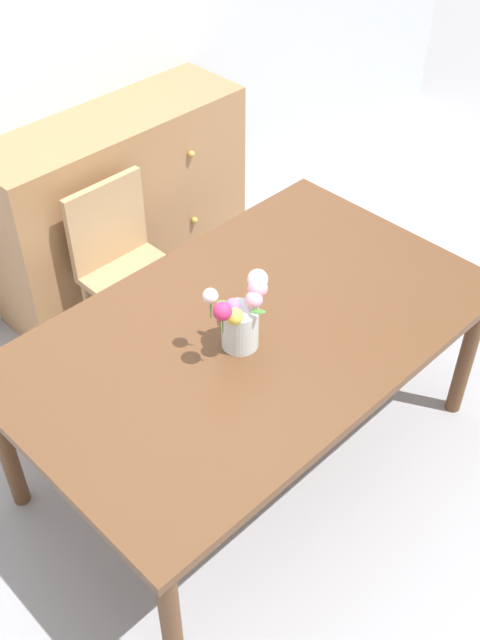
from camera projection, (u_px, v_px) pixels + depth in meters
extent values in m
plane|color=#939399|center=(250.00, 450.00, 3.35)|extent=(12.00, 12.00, 0.00)
cube|color=brown|center=(251.00, 331.00, 2.86)|extent=(1.89, 1.15, 0.04)
cylinder|color=brown|center=(170.00, 619.00, 2.40)|extent=(0.07, 0.07, 0.71)
cylinder|color=brown|center=(467.00, 354.00, 3.30)|extent=(0.07, 0.07, 0.71)
cylinder|color=brown|center=(5.00, 445.00, 2.92)|extent=(0.07, 0.07, 0.71)
cylinder|color=brown|center=(300.00, 257.00, 3.83)|extent=(0.07, 0.07, 0.71)
cube|color=tan|center=(137.00, 279.00, 3.53)|extent=(0.42, 0.42, 0.04)
cylinder|color=tan|center=(193.00, 317.00, 3.69)|extent=(0.04, 0.04, 0.44)
cylinder|color=tan|center=(136.00, 353.00, 3.50)|extent=(0.04, 0.04, 0.44)
cylinder|color=tan|center=(146.00, 284.00, 3.88)|extent=(0.04, 0.04, 0.44)
cylinder|color=tan|center=(90.00, 317.00, 3.69)|extent=(0.04, 0.04, 0.44)
cube|color=tan|center=(106.00, 223.00, 3.48)|extent=(0.42, 0.04, 0.42)
cube|color=#9E7047|center=(121.00, 206.00, 3.92)|extent=(1.40, 0.44, 1.00)
sphere|color=#B7933D|center=(94.00, 200.00, 3.45)|extent=(0.04, 0.04, 0.04)
sphere|color=#B7933D|center=(191.00, 154.00, 3.76)|extent=(0.04, 0.04, 0.04)
sphere|color=#B7933D|center=(105.00, 269.00, 3.72)|extent=(0.04, 0.04, 0.04)
sphere|color=#B7933D|center=(195.00, 220.00, 4.03)|extent=(0.04, 0.04, 0.04)
cylinder|color=silver|center=(240.00, 327.00, 2.72)|extent=(0.14, 0.14, 0.17)
sphere|color=white|center=(258.00, 279.00, 2.68)|extent=(0.08, 0.08, 0.08)
cylinder|color=#478438|center=(258.00, 288.00, 2.71)|extent=(0.01, 0.01, 0.08)
sphere|color=#EA9EBC|center=(254.00, 300.00, 2.64)|extent=(0.06, 0.06, 0.06)
cylinder|color=#478438|center=(254.00, 305.00, 2.66)|extent=(0.01, 0.01, 0.05)
sphere|color=white|center=(210.00, 296.00, 2.59)|extent=(0.06, 0.06, 0.06)
cylinder|color=#478438|center=(211.00, 307.00, 2.62)|extent=(0.01, 0.01, 0.10)
sphere|color=#EA9EBC|center=(258.00, 288.00, 2.65)|extent=(0.07, 0.07, 0.07)
cylinder|color=#478438|center=(257.00, 297.00, 2.68)|extent=(0.01, 0.01, 0.08)
sphere|color=#B266C6|center=(233.00, 305.00, 2.65)|extent=(0.05, 0.05, 0.05)
cylinder|color=#478438|center=(233.00, 309.00, 2.66)|extent=(0.01, 0.01, 0.03)
sphere|color=#EFD14C|center=(235.00, 316.00, 2.60)|extent=(0.06, 0.06, 0.06)
cylinder|color=#478438|center=(235.00, 320.00, 2.61)|extent=(0.01, 0.01, 0.04)
sphere|color=#D12D66|center=(222.00, 311.00, 2.53)|extent=(0.07, 0.07, 0.07)
cylinder|color=#478438|center=(223.00, 322.00, 2.56)|extent=(0.01, 0.01, 0.10)
ellipsoid|color=#478438|center=(258.00, 312.00, 2.61)|extent=(0.04, 0.07, 0.04)
ellipsoid|color=#478438|center=(225.00, 303.00, 2.68)|extent=(0.04, 0.07, 0.02)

